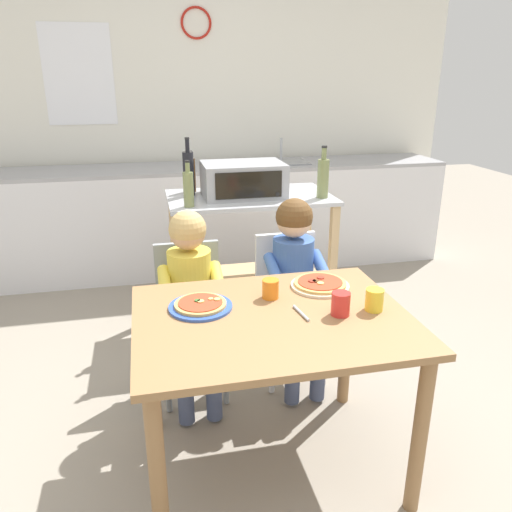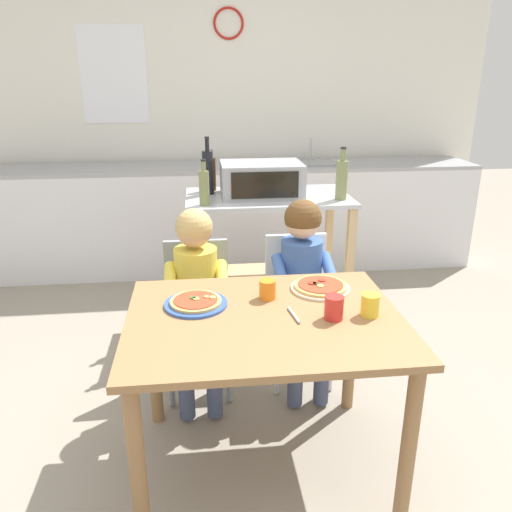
{
  "view_description": "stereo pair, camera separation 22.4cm",
  "coord_description": "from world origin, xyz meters",
  "px_view_note": "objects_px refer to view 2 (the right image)",
  "views": [
    {
      "loc": [
        -0.46,
        -1.76,
        1.66
      ],
      "look_at": [
        0.0,
        0.3,
        0.89
      ],
      "focal_mm": 35.19,
      "sensor_mm": 36.0,
      "label": 1
    },
    {
      "loc": [
        -0.24,
        -1.79,
        1.66
      ],
      "look_at": [
        0.0,
        0.3,
        0.89
      ],
      "focal_mm": 35.19,
      "sensor_mm": 36.0,
      "label": 2
    }
  ],
  "objects_px": {
    "toaster_oven": "(261,179)",
    "serving_spoon": "(294,315)",
    "dining_table": "(264,341)",
    "child_in_blue_striped_shirt": "(303,273)",
    "dining_chair_right": "(298,297)",
    "pizza_plate_cream": "(320,287)",
    "bottle_slim_sauce": "(211,173)",
    "pizza_plate_blue_rimmed": "(196,303)",
    "drinking_cup_red": "(334,308)",
    "bottle_squat_spirits": "(208,171)",
    "drinking_cup_orange": "(268,289)",
    "kitchen_island_cart": "(268,239)",
    "child_in_yellow_shirt": "(196,285)",
    "bottle_dark_olive_oil": "(204,187)",
    "dining_chair_left": "(198,305)",
    "bottle_clear_vinegar": "(342,179)",
    "drinking_cup_yellow": "(370,305)"
  },
  "relations": [
    {
      "from": "bottle_clear_vinegar",
      "to": "dining_chair_left",
      "type": "relative_size",
      "value": 0.41
    },
    {
      "from": "child_in_blue_striped_shirt",
      "to": "drinking_cup_red",
      "type": "height_order",
      "value": "child_in_blue_striped_shirt"
    },
    {
      "from": "pizza_plate_cream",
      "to": "drinking_cup_orange",
      "type": "relative_size",
      "value": 3.17
    },
    {
      "from": "bottle_slim_sauce",
      "to": "pizza_plate_blue_rimmed",
      "type": "distance_m",
      "value": 1.5
    },
    {
      "from": "bottle_squat_spirits",
      "to": "drinking_cup_yellow",
      "type": "xyz_separation_m",
      "value": [
        0.6,
        -1.54,
        -0.27
      ]
    },
    {
      "from": "bottle_clear_vinegar",
      "to": "pizza_plate_blue_rimmed",
      "type": "bearing_deg",
      "value": -129.78
    },
    {
      "from": "dining_chair_left",
      "to": "bottle_slim_sauce",
      "type": "bearing_deg",
      "value": 82.68
    },
    {
      "from": "child_in_blue_striped_shirt",
      "to": "serving_spoon",
      "type": "distance_m",
      "value": 0.64
    },
    {
      "from": "kitchen_island_cart",
      "to": "pizza_plate_cream",
      "type": "height_order",
      "value": "kitchen_island_cart"
    },
    {
      "from": "bottle_dark_olive_oil",
      "to": "pizza_plate_blue_rimmed",
      "type": "xyz_separation_m",
      "value": [
        -0.06,
        -1.06,
        -0.27
      ]
    },
    {
      "from": "dining_chair_right",
      "to": "drinking_cup_red",
      "type": "distance_m",
      "value": 0.83
    },
    {
      "from": "drinking_cup_orange",
      "to": "serving_spoon",
      "type": "relative_size",
      "value": 0.6
    },
    {
      "from": "dining_chair_left",
      "to": "drinking_cup_orange",
      "type": "bearing_deg",
      "value": -58.74
    },
    {
      "from": "dining_chair_right",
      "to": "pizza_plate_cream",
      "type": "bearing_deg",
      "value": -90.02
    },
    {
      "from": "bottle_slim_sauce",
      "to": "serving_spoon",
      "type": "xyz_separation_m",
      "value": [
        0.27,
        -1.62,
        -0.28
      ]
    },
    {
      "from": "pizza_plate_blue_rimmed",
      "to": "drinking_cup_yellow",
      "type": "distance_m",
      "value": 0.72
    },
    {
      "from": "drinking_cup_orange",
      "to": "kitchen_island_cart",
      "type": "bearing_deg",
      "value": 82.15
    },
    {
      "from": "toaster_oven",
      "to": "serving_spoon",
      "type": "bearing_deg",
      "value": -91.82
    },
    {
      "from": "bottle_slim_sauce",
      "to": "drinking_cup_red",
      "type": "height_order",
      "value": "bottle_slim_sauce"
    },
    {
      "from": "dining_chair_right",
      "to": "child_in_yellow_shirt",
      "type": "height_order",
      "value": "child_in_yellow_shirt"
    },
    {
      "from": "drinking_cup_orange",
      "to": "serving_spoon",
      "type": "bearing_deg",
      "value": -65.96
    },
    {
      "from": "pizza_plate_cream",
      "to": "pizza_plate_blue_rimmed",
      "type": "bearing_deg",
      "value": -169.8
    },
    {
      "from": "bottle_clear_vinegar",
      "to": "serving_spoon",
      "type": "relative_size",
      "value": 2.35
    },
    {
      "from": "kitchen_island_cart",
      "to": "drinking_cup_yellow",
      "type": "relative_size",
      "value": 11.57
    },
    {
      "from": "bottle_clear_vinegar",
      "to": "drinking_cup_yellow",
      "type": "bearing_deg",
      "value": -100.06
    },
    {
      "from": "pizza_plate_cream",
      "to": "drinking_cup_red",
      "type": "relative_size",
      "value": 2.76
    },
    {
      "from": "child_in_yellow_shirt",
      "to": "dining_chair_left",
      "type": "bearing_deg",
      "value": 90.0
    },
    {
      "from": "bottle_dark_olive_oil",
      "to": "child_in_blue_striped_shirt",
      "type": "height_order",
      "value": "bottle_dark_olive_oil"
    },
    {
      "from": "drinking_cup_red",
      "to": "bottle_slim_sauce",
      "type": "bearing_deg",
      "value": 104.44
    },
    {
      "from": "child_in_yellow_shirt",
      "to": "drinking_cup_red",
      "type": "height_order",
      "value": "child_in_yellow_shirt"
    },
    {
      "from": "pizza_plate_blue_rimmed",
      "to": "drinking_cup_red",
      "type": "xyz_separation_m",
      "value": [
        0.54,
        -0.18,
        0.04
      ]
    },
    {
      "from": "drinking_cup_orange",
      "to": "serving_spoon",
      "type": "distance_m",
      "value": 0.2
    },
    {
      "from": "dining_table",
      "to": "child_in_blue_striped_shirt",
      "type": "bearing_deg",
      "value": 64.68
    },
    {
      "from": "drinking_cup_red",
      "to": "bottle_squat_spirits",
      "type": "bearing_deg",
      "value": 106.24
    },
    {
      "from": "bottle_squat_spirits",
      "to": "pizza_plate_cream",
      "type": "bearing_deg",
      "value": -69.75
    },
    {
      "from": "pizza_plate_cream",
      "to": "dining_chair_left",
      "type": "bearing_deg",
      "value": 141.48
    },
    {
      "from": "bottle_slim_sauce",
      "to": "serving_spoon",
      "type": "height_order",
      "value": "bottle_slim_sauce"
    },
    {
      "from": "dining_table",
      "to": "pizza_plate_blue_rimmed",
      "type": "xyz_separation_m",
      "value": [
        -0.27,
        0.13,
        0.13
      ]
    },
    {
      "from": "dining_chair_left",
      "to": "pizza_plate_blue_rimmed",
      "type": "xyz_separation_m",
      "value": [
        0.0,
        -0.55,
        0.27
      ]
    },
    {
      "from": "dining_table",
      "to": "drinking_cup_orange",
      "type": "relative_size",
      "value": 13.16
    },
    {
      "from": "bottle_dark_olive_oil",
      "to": "pizza_plate_cream",
      "type": "relative_size",
      "value": 1.04
    },
    {
      "from": "dining_chair_right",
      "to": "dining_table",
      "type": "bearing_deg",
      "value": -111.57
    },
    {
      "from": "kitchen_island_cart",
      "to": "dining_table",
      "type": "distance_m",
      "value": 1.41
    },
    {
      "from": "bottle_dark_olive_oil",
      "to": "dining_chair_right",
      "type": "xyz_separation_m",
      "value": [
        0.5,
        -0.47,
        -0.54
      ]
    },
    {
      "from": "toaster_oven",
      "to": "drinking_cup_yellow",
      "type": "relative_size",
      "value": 5.64
    },
    {
      "from": "toaster_oven",
      "to": "child_in_blue_striped_shirt",
      "type": "distance_m",
      "value": 0.88
    },
    {
      "from": "kitchen_island_cart",
      "to": "drinking_cup_red",
      "type": "relative_size",
      "value": 11.05
    },
    {
      "from": "bottle_squat_spirits",
      "to": "pizza_plate_blue_rimmed",
      "type": "height_order",
      "value": "bottle_squat_spirits"
    },
    {
      "from": "bottle_clear_vinegar",
      "to": "serving_spoon",
      "type": "xyz_separation_m",
      "value": [
        -0.53,
        -1.26,
        -0.29
      ]
    },
    {
      "from": "bottle_slim_sauce",
      "to": "pizza_plate_blue_rimmed",
      "type": "height_order",
      "value": "bottle_slim_sauce"
    }
  ]
}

